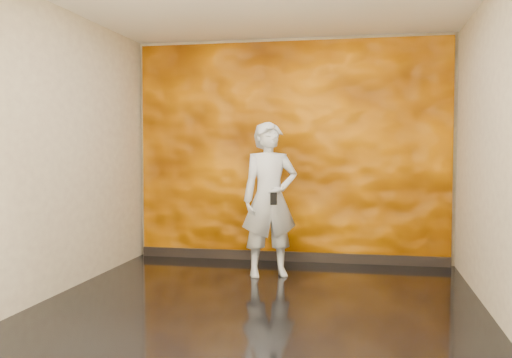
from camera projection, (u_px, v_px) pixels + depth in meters
name	position (u px, v px, depth m)	size (l,w,h in m)	color
room	(262.00, 151.00, 5.23)	(4.02, 4.02, 2.81)	black
feature_wall	(290.00, 152.00, 7.16)	(3.90, 0.06, 2.75)	#FD8A00
baseboard	(290.00, 256.00, 7.19)	(3.90, 0.04, 0.12)	black
man	(270.00, 199.00, 6.32)	(0.62, 0.41, 1.71)	#AAB1B9
phone	(274.00, 199.00, 6.10)	(0.07, 0.01, 0.13)	black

